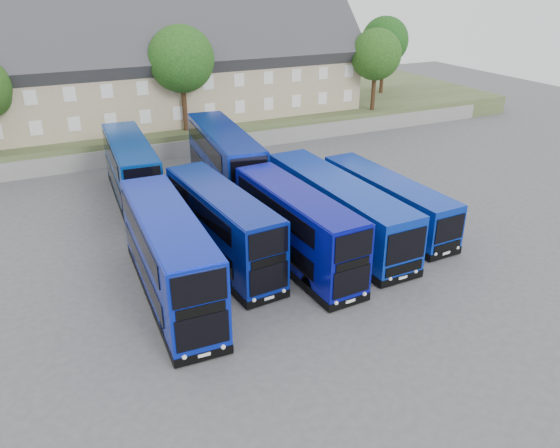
% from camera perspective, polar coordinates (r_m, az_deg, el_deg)
% --- Properties ---
extents(ground, '(120.00, 120.00, 0.00)m').
position_cam_1_polar(ground, '(29.27, 1.13, -6.37)').
color(ground, '#4B4B50').
rests_on(ground, ground).
extents(retaining_wall, '(70.00, 0.40, 1.50)m').
position_cam_1_polar(retaining_wall, '(49.83, -11.38, 7.55)').
color(retaining_wall, slate).
rests_on(retaining_wall, ground).
extents(earth_bank, '(80.00, 20.00, 2.00)m').
position_cam_1_polar(earth_bank, '(59.19, -13.96, 10.29)').
color(earth_bank, '#444F2C').
rests_on(earth_bank, ground).
extents(terrace_row, '(48.00, 10.40, 11.20)m').
position_cam_1_polar(terrace_row, '(53.69, -16.82, 14.66)').
color(terrace_row, tan).
rests_on(terrace_row, earth_bank).
extents(dd_front_left, '(3.03, 11.59, 4.57)m').
position_cam_1_polar(dd_front_left, '(27.72, -11.47, -3.48)').
color(dd_front_left, '#081B9F').
rests_on(dd_front_left, ground).
extents(dd_front_mid, '(3.38, 10.92, 4.27)m').
position_cam_1_polar(dd_front_mid, '(30.81, -6.05, -0.40)').
color(dd_front_mid, navy).
rests_on(dd_front_mid, ground).
extents(dd_front_right, '(3.06, 10.89, 4.28)m').
position_cam_1_polar(dd_front_right, '(30.49, 1.72, -0.54)').
color(dd_front_right, '#070B89').
rests_on(dd_front_right, ground).
extents(dd_rear_left, '(3.23, 11.39, 4.47)m').
position_cam_1_polar(dd_rear_left, '(40.41, -15.21, 5.24)').
color(dd_rear_left, navy).
rests_on(dd_rear_left, ground).
extents(dd_rear_right, '(3.82, 12.34, 4.83)m').
position_cam_1_polar(dd_rear_right, '(40.52, -5.76, 6.32)').
color(dd_rear_right, navy).
rests_on(dd_rear_right, ground).
extents(coach_east_a, '(3.20, 13.47, 3.66)m').
position_cam_1_polar(coach_east_a, '(33.98, 5.92, 1.54)').
color(coach_east_a, '#082AA4').
rests_on(coach_east_a, ground).
extents(coach_east_b, '(2.93, 11.57, 3.14)m').
position_cam_1_polar(coach_east_b, '(36.31, 11.04, 2.32)').
color(coach_east_b, '#08279D').
rests_on(coach_east_b, ground).
extents(tree_mid, '(5.76, 5.76, 9.18)m').
position_cam_1_polar(tree_mid, '(50.29, -10.14, 16.38)').
color(tree_mid, '#382314').
rests_on(tree_mid, earth_bank).
extents(tree_east, '(5.12, 5.12, 8.16)m').
position_cam_1_polar(tree_east, '(58.55, 10.05, 16.87)').
color(tree_east, '#382314').
rests_on(tree_east, earth_bank).
extents(tree_far, '(5.44, 5.44, 8.67)m').
position_cam_1_polar(tree_far, '(67.63, 10.93, 18.13)').
color(tree_far, '#382314').
rests_on(tree_far, earth_bank).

